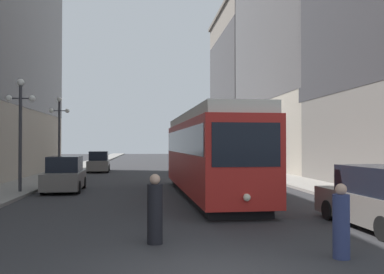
# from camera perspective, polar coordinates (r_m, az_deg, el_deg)

# --- Properties ---
(sidewalk_left) EXTENTS (2.88, 120.00, 0.15)m
(sidewalk_left) POSITION_cam_1_polar(r_m,az_deg,el_deg) (48.17, -14.48, -3.78)
(sidewalk_left) COLOR gray
(sidewalk_left) RESTS_ON ground
(sidewalk_right) EXTENTS (2.88, 120.00, 0.15)m
(sidewalk_right) POSITION_cam_1_polar(r_m,az_deg,el_deg) (48.60, 5.22, -3.78)
(sidewalk_right) COLOR gray
(sidewalk_right) RESTS_ON ground
(streetcar) EXTENTS (3.04, 14.07, 3.89)m
(streetcar) POSITION_cam_1_polar(r_m,az_deg,el_deg) (20.11, 2.15, -1.99)
(streetcar) COLOR black
(streetcar) RESTS_ON ground
(transit_bus) EXTENTS (2.90, 11.23, 3.45)m
(transit_bus) POSITION_cam_1_polar(r_m,az_deg,el_deg) (38.81, 3.69, -1.73)
(transit_bus) COLOR black
(transit_bus) RESTS_ON ground
(parked_car_left_near) EXTENTS (2.04, 4.40, 1.82)m
(parked_car_left_near) POSITION_cam_1_polar(r_m,az_deg,el_deg) (23.24, -16.75, -4.92)
(parked_car_left_near) COLOR black
(parked_car_left_near) RESTS_ON ground
(parked_car_left_mid) EXTENTS (2.09, 4.68, 1.82)m
(parked_car_left_mid) POSITION_cam_1_polar(r_m,az_deg,el_deg) (38.70, -12.45, -3.34)
(parked_car_left_mid) COLOR black
(parked_car_left_mid) RESTS_ON ground
(parked_car_right_far) EXTENTS (2.03, 4.96, 1.82)m
(parked_car_right_far) POSITION_cam_1_polar(r_m,az_deg,el_deg) (13.59, 24.03, -7.71)
(parked_car_right_far) COLOR black
(parked_car_right_far) RESTS_ON ground
(pedestrian_crossing_near) EXTENTS (0.39, 0.39, 1.72)m
(pedestrian_crossing_near) POSITION_cam_1_polar(r_m,az_deg,el_deg) (10.66, -5.01, -9.92)
(pedestrian_crossing_near) COLOR black
(pedestrian_crossing_near) RESTS_ON ground
(pedestrian_crossing_far) EXTENTS (0.36, 0.36, 1.61)m
(pedestrian_crossing_far) POSITION_cam_1_polar(r_m,az_deg,el_deg) (9.83, 19.44, -10.93)
(pedestrian_crossing_far) COLOR navy
(pedestrian_crossing_far) RESTS_ON ground
(lamp_post_left_near) EXTENTS (1.41, 0.36, 5.52)m
(lamp_post_left_near) POSITION_cam_1_polar(r_m,az_deg,el_deg) (22.42, -22.09, 2.46)
(lamp_post_left_near) COLOR #333338
(lamp_post_left_near) RESTS_ON sidewalk_left
(lamp_post_left_far) EXTENTS (1.41, 0.36, 5.66)m
(lamp_post_left_far) POSITION_cam_1_polar(r_m,az_deg,el_deg) (31.40, -17.43, 1.62)
(lamp_post_left_far) COLOR #333338
(lamp_post_left_far) RESTS_ON sidewalk_left
(building_right_corner) EXTENTS (11.83, 23.04, 26.51)m
(building_right_corner) POSITION_cam_1_polar(r_m,az_deg,el_deg) (45.01, 16.19, 13.48)
(building_right_corner) COLOR #A89E8E
(building_right_corner) RESTS_ON ground
(building_right_far) EXTENTS (15.63, 21.46, 22.61)m
(building_right_far) POSITION_cam_1_polar(r_m,az_deg,el_deg) (65.74, 10.38, 7.07)
(building_right_far) COLOR slate
(building_right_far) RESTS_ON ground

